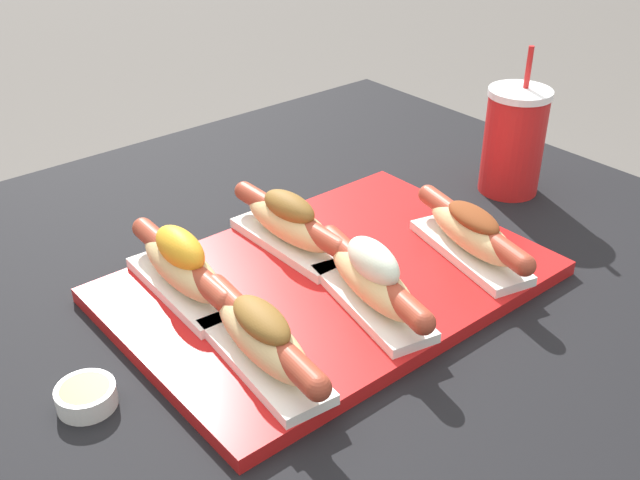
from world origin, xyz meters
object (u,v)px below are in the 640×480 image
sauce_bowl (86,396)px  hot_dog_1 (372,279)px  hot_dog_2 (472,233)px  hot_dog_3 (182,266)px  drink_cup (514,141)px  hot_dog_4 (289,223)px  serving_tray (331,281)px  hot_dog_0 (262,338)px

sauce_bowl → hot_dog_1: bearing=-13.4°
hot_dog_1 → hot_dog_2: hot_dog_1 is taller
hot_dog_3 → drink_cup: 0.54m
hot_dog_1 → hot_dog_3: same height
sauce_bowl → drink_cup: drink_cup is taller
hot_dog_2 → drink_cup: 0.24m
hot_dog_3 → sauce_bowl: bearing=-152.3°
hot_dog_2 → hot_dog_4: (-0.16, 0.16, 0.00)m
serving_tray → sauce_bowl: 0.32m
serving_tray → hot_dog_2: (0.16, -0.08, 0.04)m
hot_dog_4 → hot_dog_1: bearing=-93.6°
hot_dog_2 → sauce_bowl: 0.49m
hot_dog_4 → sauce_bowl: 0.33m
hot_dog_1 → hot_dog_4: bearing=86.4°
serving_tray → hot_dog_3: 0.18m
hot_dog_0 → hot_dog_4: 0.23m
hot_dog_1 → hot_dog_0: bearing=-178.4°
hot_dog_0 → hot_dog_2: 0.32m
hot_dog_1 → hot_dog_4: 0.16m
hot_dog_4 → sauce_bowl: (-0.32, -0.09, -0.04)m
hot_dog_0 → sauce_bowl: hot_dog_0 is taller
hot_dog_2 → hot_dog_1: bearing=-179.8°
hot_dog_4 → drink_cup: 0.38m
hot_dog_3 → hot_dog_0: bearing=-92.2°
hot_dog_1 → sauce_bowl: hot_dog_1 is taller
hot_dog_1 → sauce_bowl: bearing=166.6°
sauce_bowl → drink_cup: 0.70m
hot_dog_3 → sauce_bowl: 0.19m
hot_dog_1 → sauce_bowl: size_ratio=3.72×
sauce_bowl → drink_cup: size_ratio=0.27×
serving_tray → hot_dog_0: hot_dog_0 is taller
hot_dog_0 → hot_dog_4: bearing=45.5°
hot_dog_1 → hot_dog_3: size_ratio=0.98×
serving_tray → hot_dog_2: hot_dog_2 is taller
hot_dog_0 → hot_dog_3: size_ratio=1.00×
hot_dog_4 → hot_dog_3: bearing=-178.7°
hot_dog_1 → drink_cup: bearing=15.6°
hot_dog_4 → sauce_bowl: bearing=-164.5°
hot_dog_2 → sauce_bowl: size_ratio=3.70×
hot_dog_2 → hot_dog_4: size_ratio=0.98×
hot_dog_4 → drink_cup: bearing=-8.4°
sauce_bowl → hot_dog_4: bearing=15.5°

